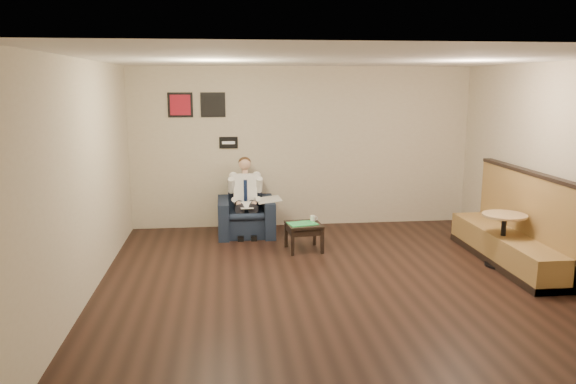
{
  "coord_description": "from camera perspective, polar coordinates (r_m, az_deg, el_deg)",
  "views": [
    {
      "loc": [
        -1.36,
        -6.77,
        2.53
      ],
      "look_at": [
        -0.46,
        1.2,
        0.96
      ],
      "focal_mm": 35.0,
      "sensor_mm": 36.0,
      "label": 1
    }
  ],
  "objects": [
    {
      "name": "art_print_right",
      "position": [
        9.76,
        -7.63,
        8.77
      ],
      "size": [
        0.42,
        0.03,
        0.42
      ],
      "primitive_type": "cube",
      "color": "black",
      "rests_on": "wall_back"
    },
    {
      "name": "newspaper",
      "position": [
        9.32,
        -1.97,
        -0.78
      ],
      "size": [
        0.42,
        0.51,
        0.01
      ],
      "primitive_type": "cube",
      "rotation": [
        0.0,
        0.0,
        0.06
      ],
      "color": "silver",
      "rests_on": "armchair"
    },
    {
      "name": "coffee_mug",
      "position": [
        8.67,
        2.53,
        -2.7
      ],
      "size": [
        0.08,
        0.08,
        0.09
      ],
      "primitive_type": "cylinder",
      "rotation": [
        0.0,
        0.0,
        0.1
      ],
      "color": "white",
      "rests_on": "side_table"
    },
    {
      "name": "wall_back",
      "position": [
        9.92,
        1.5,
        4.56
      ],
      "size": [
        6.0,
        0.02,
        2.8
      ],
      "primitive_type": "cube",
      "color": "beige",
      "rests_on": "ground"
    },
    {
      "name": "lap_papers",
      "position": [
        9.2,
        -4.25,
        -1.34
      ],
      "size": [
        0.23,
        0.31,
        0.01
      ],
      "primitive_type": "cube",
      "rotation": [
        0.0,
        0.0,
        0.07
      ],
      "color": "white",
      "rests_on": "seated_man"
    },
    {
      "name": "side_table",
      "position": [
        8.58,
        1.62,
        -4.58
      ],
      "size": [
        0.56,
        0.56,
        0.42
      ],
      "primitive_type": "cube",
      "rotation": [
        0.0,
        0.0,
        0.1
      ],
      "color": "black",
      "rests_on": "ground"
    },
    {
      "name": "seated_man",
      "position": [
        9.28,
        -4.28,
        -0.83
      ],
      "size": [
        0.59,
        0.88,
        1.23
      ],
      "primitive_type": null,
      "rotation": [
        0.0,
        0.0,
        0.0
      ],
      "color": "white",
      "rests_on": "armchair"
    },
    {
      "name": "green_folder",
      "position": [
        8.51,
        1.47,
        -3.22
      ],
      "size": [
        0.48,
        0.39,
        0.01
      ],
      "primitive_type": "cube",
      "rotation": [
        0.0,
        0.0,
        0.24
      ],
      "color": "#28CA5E",
      "rests_on": "side_table"
    },
    {
      "name": "art_print_left",
      "position": [
        9.79,
        -10.88,
        8.68
      ],
      "size": [
        0.42,
        0.03,
        0.42
      ],
      "primitive_type": "cube",
      "color": "maroon",
      "rests_on": "wall_back"
    },
    {
      "name": "banquette",
      "position": [
        8.47,
        21.59,
        -2.5
      ],
      "size": [
        0.61,
        2.55,
        1.3
      ],
      "primitive_type": "cube",
      "color": "olive",
      "rests_on": "ground"
    },
    {
      "name": "wall_left",
      "position": [
        7.05,
        -19.78,
        1.23
      ],
      "size": [
        0.02,
        6.0,
        2.8
      ],
      "primitive_type": "cube",
      "color": "beige",
      "rests_on": "ground"
    },
    {
      "name": "wall_front",
      "position": [
        4.16,
        12.98,
        -4.93
      ],
      "size": [
        6.0,
        0.02,
        2.8
      ],
      "primitive_type": "cube",
      "color": "beige",
      "rests_on": "ground"
    },
    {
      "name": "smartphone",
      "position": [
        8.68,
        1.69,
        -2.94
      ],
      "size": [
        0.14,
        0.07,
        0.01
      ],
      "primitive_type": "cube",
      "rotation": [
        0.0,
        0.0,
        -0.07
      ],
      "color": "black",
      "rests_on": "side_table"
    },
    {
      "name": "cafe_table",
      "position": [
        8.36,
        20.98,
        -4.6
      ],
      "size": [
        0.61,
        0.61,
        0.75
      ],
      "primitive_type": "cylinder",
      "rotation": [
        0.0,
        0.0,
        0.02
      ],
      "color": "tan",
      "rests_on": "ground"
    },
    {
      "name": "wall_right",
      "position": [
        8.13,
        26.11,
        1.98
      ],
      "size": [
        0.02,
        6.0,
        2.8
      ],
      "primitive_type": "cube",
      "color": "beige",
      "rests_on": "ground"
    },
    {
      "name": "armchair",
      "position": [
        9.43,
        -4.3,
        -1.67
      ],
      "size": [
        0.93,
        0.93,
        0.9
      ],
      "primitive_type": "cube",
      "rotation": [
        0.0,
        0.0,
        0.0
      ],
      "color": "black",
      "rests_on": "ground"
    },
    {
      "name": "ground",
      "position": [
        7.35,
        4.7,
        -9.07
      ],
      "size": [
        6.0,
        6.0,
        0.0
      ],
      "primitive_type": "plane",
      "color": "black",
      "rests_on": "ground"
    },
    {
      "name": "seating_sign",
      "position": [
        9.8,
        -6.06,
        5.01
      ],
      "size": [
        0.32,
        0.02,
        0.2
      ],
      "primitive_type": "cube",
      "color": "black",
      "rests_on": "wall_back"
    },
    {
      "name": "ceiling",
      "position": [
        6.91,
        5.08,
        13.31
      ],
      "size": [
        6.0,
        6.0,
        0.02
      ],
      "primitive_type": "cube",
      "color": "white",
      "rests_on": "wall_back"
    }
  ]
}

